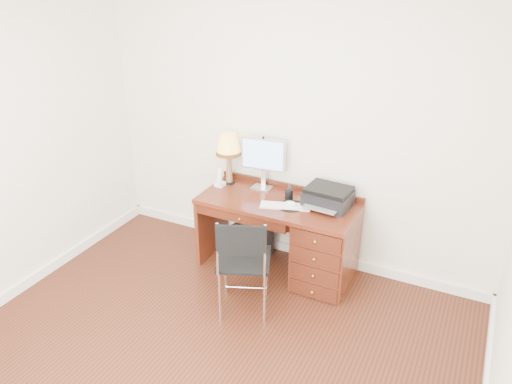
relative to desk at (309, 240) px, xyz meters
The scene contains 12 objects.
ground 1.50m from the desk, 102.93° to the right, with size 4.00×4.00×0.00m, color #33150B.
room_shell 0.91m from the desk, 112.63° to the right, with size 4.00×4.00×4.00m.
desk is the anchor object (origin of this frame).
monitor 0.91m from the desk, 159.54° to the left, with size 0.45×0.16×0.51m.
keyboard 0.42m from the desk, 159.04° to the right, with size 0.46×0.13×0.02m, color white.
mouse_pad 0.40m from the desk, 164.88° to the right, with size 0.25×0.25×0.05m.
printer 0.46m from the desk, 42.86° to the left, with size 0.44×0.35×0.18m.
leg_lamp 1.19m from the desk, behind, with size 0.26×0.26×0.52m.
phone 1.06m from the desk, behind, with size 0.10×0.10×0.19m.
pen_cup 0.47m from the desk, 160.07° to the left, with size 0.08×0.08×0.10m, color black.
chair 0.85m from the desk, 113.69° to the right, with size 0.58×0.59×0.95m.
equipment_box 0.69m from the desk, behind, with size 0.32×0.32×0.37m, color black.
Camera 1 is at (1.66, -2.46, 2.85)m, focal length 35.00 mm.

